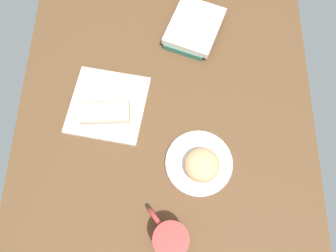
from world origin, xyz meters
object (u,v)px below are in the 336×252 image
at_px(sauce_cup, 107,88).
at_px(scone_pastry, 202,165).
at_px(coffee_mug, 170,238).
at_px(round_plate, 199,163).
at_px(breakfast_wrap, 105,112).
at_px(book_stack, 193,28).
at_px(square_plate, 108,105).

bearing_deg(sauce_cup, scone_pastry, 50.21).
xyz_separation_m(sauce_cup, coffee_mug, (0.43, 0.20, 0.02)).
bearing_deg(sauce_cup, round_plate, 51.22).
bearing_deg(sauce_cup, breakfast_wrap, 3.31).
xyz_separation_m(breakfast_wrap, coffee_mug, (0.34, 0.19, 0.00)).
relative_size(scone_pastry, book_stack, 0.43).
relative_size(round_plate, breakfast_wrap, 1.35).
xyz_separation_m(square_plate, coffee_mug, (0.38, 0.20, 0.04)).
relative_size(sauce_cup, breakfast_wrap, 0.33).
bearing_deg(coffee_mug, scone_pastry, 156.44).
bearing_deg(scone_pastry, coffee_mug, -23.56).
distance_m(scone_pastry, coffee_mug, 0.21).
height_order(scone_pastry, coffee_mug, coffee_mug).
distance_m(scone_pastry, square_plate, 0.34).
bearing_deg(book_stack, sauce_cup, -49.42).
height_order(square_plate, book_stack, book_stack).
bearing_deg(breakfast_wrap, coffee_mug, 26.25).
bearing_deg(sauce_cup, book_stack, 130.58).
bearing_deg(breakfast_wrap, scone_pastry, 58.85).
bearing_deg(coffee_mug, breakfast_wrap, -150.32).
xyz_separation_m(round_plate, book_stack, (-0.45, -0.02, 0.02)).
bearing_deg(book_stack, scone_pastry, 2.52).
distance_m(round_plate, breakfast_wrap, 0.31).
bearing_deg(square_plate, breakfast_wrap, 3.31).
bearing_deg(round_plate, scone_pastry, 22.35).
bearing_deg(coffee_mug, square_plate, -152.70).
height_order(scone_pastry, book_stack, scone_pastry).
bearing_deg(scone_pastry, round_plate, -157.65).
bearing_deg(book_stack, square_plate, -43.39).
xyz_separation_m(square_plate, book_stack, (-0.28, 0.26, 0.02)).
relative_size(round_plate, sauce_cup, 4.11).
bearing_deg(sauce_cup, square_plate, 3.31).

